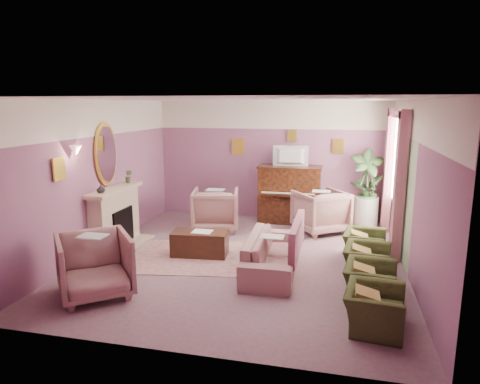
% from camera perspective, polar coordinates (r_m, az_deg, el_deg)
% --- Properties ---
extents(floor, '(5.50, 6.00, 0.01)m').
position_cam_1_polar(floor, '(7.71, 0.41, -9.02)').
color(floor, '#78565F').
rests_on(floor, ground).
extents(ceiling, '(5.50, 6.00, 0.01)m').
position_cam_1_polar(ceiling, '(7.22, 0.45, 12.27)').
color(ceiling, white).
rests_on(ceiling, wall_back).
extents(wall_back, '(5.50, 0.02, 2.80)m').
position_cam_1_polar(wall_back, '(10.25, 4.13, 4.20)').
color(wall_back, '#714A6F').
rests_on(wall_back, floor).
extents(wall_front, '(5.50, 0.02, 2.80)m').
position_cam_1_polar(wall_front, '(4.54, -7.98, -5.39)').
color(wall_front, '#714A6F').
rests_on(wall_front, floor).
extents(wall_left, '(0.02, 6.00, 2.80)m').
position_cam_1_polar(wall_left, '(8.37, -18.27, 1.97)').
color(wall_left, '#714A6F').
rests_on(wall_left, floor).
extents(wall_right, '(0.02, 6.00, 2.80)m').
position_cam_1_polar(wall_right, '(7.26, 22.13, 0.29)').
color(wall_right, '#714A6F').
rests_on(wall_right, floor).
extents(picture_rail_band, '(5.50, 0.01, 0.65)m').
position_cam_1_polar(picture_rail_band, '(10.16, 4.21, 10.22)').
color(picture_rail_band, silver).
rests_on(picture_rail_band, wall_back).
extents(stripe_panel, '(0.01, 3.00, 2.15)m').
position_cam_1_polar(stripe_panel, '(8.58, 20.57, -0.18)').
color(stripe_panel, '#A9C295').
rests_on(stripe_panel, wall_right).
extents(fireplace_surround, '(0.30, 1.40, 1.10)m').
position_cam_1_polar(fireplace_surround, '(8.63, -16.32, -3.40)').
color(fireplace_surround, tan).
rests_on(fireplace_surround, floor).
extents(fireplace_inset, '(0.18, 0.72, 0.68)m').
position_cam_1_polar(fireplace_inset, '(8.63, -15.68, -4.42)').
color(fireplace_inset, black).
rests_on(fireplace_inset, floor).
extents(fire_ember, '(0.06, 0.54, 0.10)m').
position_cam_1_polar(fire_ember, '(8.66, -15.38, -5.58)').
color(fire_ember, orange).
rests_on(fire_ember, floor).
extents(mantel_shelf, '(0.40, 1.55, 0.07)m').
position_cam_1_polar(mantel_shelf, '(8.49, -16.36, 0.30)').
color(mantel_shelf, tan).
rests_on(mantel_shelf, fireplace_surround).
extents(hearth, '(0.55, 1.50, 0.02)m').
position_cam_1_polar(hearth, '(8.69, -14.96, -6.93)').
color(hearth, tan).
rests_on(hearth, floor).
extents(mirror_frame, '(0.04, 0.72, 1.20)m').
position_cam_1_polar(mirror_frame, '(8.46, -17.45, 4.86)').
color(mirror_frame, gold).
rests_on(mirror_frame, wall_left).
extents(mirror_glass, '(0.01, 0.60, 1.06)m').
position_cam_1_polar(mirror_glass, '(8.45, -17.30, 4.86)').
color(mirror_glass, silver).
rests_on(mirror_glass, wall_left).
extents(sconce_shade, '(0.20, 0.20, 0.16)m').
position_cam_1_polar(sconce_shade, '(7.52, -21.05, 5.22)').
color(sconce_shade, '#FFA49F').
rests_on(sconce_shade, wall_left).
extents(piano, '(1.40, 0.60, 1.30)m').
position_cam_1_polar(piano, '(10.00, 6.61, -0.40)').
color(piano, '#37190C').
rests_on(piano, floor).
extents(piano_keyshelf, '(1.30, 0.12, 0.06)m').
position_cam_1_polar(piano_keyshelf, '(9.64, 6.38, -0.41)').
color(piano_keyshelf, '#37190C').
rests_on(piano_keyshelf, piano).
extents(piano_keys, '(1.20, 0.08, 0.02)m').
position_cam_1_polar(piano_keys, '(9.63, 6.39, -0.18)').
color(piano_keys, white).
rests_on(piano_keys, piano).
extents(piano_top, '(1.45, 0.65, 0.04)m').
position_cam_1_polar(piano_top, '(9.88, 6.70, 3.35)').
color(piano_top, '#37190C').
rests_on(piano_top, piano).
extents(television, '(0.80, 0.12, 0.48)m').
position_cam_1_polar(television, '(9.79, 6.71, 4.99)').
color(television, black).
rests_on(television, piano).
extents(print_back_left, '(0.30, 0.03, 0.38)m').
position_cam_1_polar(print_back_left, '(10.33, -0.29, 6.07)').
color(print_back_left, gold).
rests_on(print_back_left, wall_back).
extents(print_back_right, '(0.26, 0.03, 0.34)m').
position_cam_1_polar(print_back_right, '(10.04, 12.94, 5.97)').
color(print_back_right, gold).
rests_on(print_back_right, wall_back).
extents(print_back_mid, '(0.22, 0.03, 0.26)m').
position_cam_1_polar(print_back_mid, '(10.08, 6.98, 7.45)').
color(print_back_mid, gold).
rests_on(print_back_mid, wall_back).
extents(print_left_wall, '(0.03, 0.28, 0.36)m').
position_cam_1_polar(print_left_wall, '(7.32, -23.01, 2.85)').
color(print_left_wall, gold).
rests_on(print_left_wall, wall_left).
extents(window_blind, '(0.03, 1.40, 1.80)m').
position_cam_1_polar(window_blind, '(8.72, 20.44, 4.19)').
color(window_blind, silver).
rests_on(window_blind, wall_right).
extents(curtain_left, '(0.16, 0.34, 2.60)m').
position_cam_1_polar(curtain_left, '(7.87, 20.46, 0.50)').
color(curtain_left, '#9E5264').
rests_on(curtain_left, floor).
extents(curtain_right, '(0.16, 0.34, 2.60)m').
position_cam_1_polar(curtain_right, '(9.67, 19.14, 2.54)').
color(curtain_right, '#9E5264').
rests_on(curtain_right, floor).
extents(pelmet, '(0.16, 2.20, 0.16)m').
position_cam_1_polar(pelmet, '(8.65, 20.31, 9.87)').
color(pelmet, '#9E5264').
rests_on(pelmet, wall_right).
extents(mantel_plant, '(0.16, 0.16, 0.28)m').
position_cam_1_polar(mantel_plant, '(8.93, -14.65, 2.04)').
color(mantel_plant, '#2B4823').
rests_on(mantel_plant, mantel_shelf).
extents(mantel_vase, '(0.16, 0.16, 0.16)m').
position_cam_1_polar(mantel_vase, '(8.05, -18.08, 0.38)').
color(mantel_vase, silver).
rests_on(mantel_vase, mantel_shelf).
extents(area_rug, '(2.76, 2.18, 0.01)m').
position_cam_1_polar(area_rug, '(7.88, -5.34, -8.57)').
color(area_rug, '#A77270').
rests_on(area_rug, floor).
extents(coffee_table, '(1.04, 0.60, 0.45)m').
position_cam_1_polar(coffee_table, '(7.89, -5.37, -6.85)').
color(coffee_table, '#371E11').
rests_on(coffee_table, floor).
extents(table_paper, '(0.35, 0.28, 0.01)m').
position_cam_1_polar(table_paper, '(7.81, -5.05, -5.27)').
color(table_paper, white).
rests_on(table_paper, coffee_table).
extents(sofa, '(0.68, 2.04, 0.82)m').
position_cam_1_polar(sofa, '(7.14, 4.32, -7.26)').
color(sofa, '#A1746F').
rests_on(sofa, floor).
extents(sofa_throw, '(0.10, 1.55, 0.57)m').
position_cam_1_polar(sofa_throw, '(7.04, 7.58, -6.01)').
color(sofa_throw, '#9E5264').
rests_on(sofa_throw, sofa).
extents(floral_armchair_left, '(0.97, 0.97, 1.01)m').
position_cam_1_polar(floral_armchair_left, '(9.38, -3.29, -2.05)').
color(floral_armchair_left, '#A1746F').
rests_on(floral_armchair_left, floor).
extents(floral_armchair_right, '(0.97, 0.97, 1.01)m').
position_cam_1_polar(floral_armchair_right, '(9.37, 10.70, -2.26)').
color(floral_armchair_right, '#A1746F').
rests_on(floral_armchair_right, floor).
extents(floral_armchair_front, '(0.97, 0.97, 1.01)m').
position_cam_1_polar(floral_armchair_front, '(6.52, -18.83, -8.87)').
color(floral_armchair_front, '#A1746F').
rests_on(floral_armchair_front, floor).
extents(olive_chair_a, '(0.56, 0.80, 0.69)m').
position_cam_1_polar(olive_chair_a, '(5.64, 17.53, -13.84)').
color(olive_chair_a, '#383E1B').
rests_on(olive_chair_a, floor).
extents(olive_chair_b, '(0.56, 0.80, 0.69)m').
position_cam_1_polar(olive_chair_b, '(6.39, 17.00, -10.71)').
color(olive_chair_b, '#383E1B').
rests_on(olive_chair_b, floor).
extents(olive_chair_c, '(0.56, 0.80, 0.69)m').
position_cam_1_polar(olive_chair_c, '(7.15, 16.59, -8.25)').
color(olive_chair_c, '#383E1B').
rests_on(olive_chair_c, floor).
extents(olive_chair_d, '(0.56, 0.80, 0.69)m').
position_cam_1_polar(olive_chair_d, '(7.93, 16.26, -6.27)').
color(olive_chair_d, '#383E1B').
rests_on(olive_chair_d, floor).
extents(side_table, '(0.52, 0.52, 0.70)m').
position_cam_1_polar(side_table, '(9.97, 16.44, -2.60)').
color(side_table, silver).
rests_on(side_table, floor).
extents(side_plant_big, '(0.30, 0.30, 0.34)m').
position_cam_1_polar(side_plant_big, '(9.86, 16.61, 0.33)').
color(side_plant_big, '#2B4823').
rests_on(side_plant_big, side_table).
extents(side_plant_small, '(0.16, 0.16, 0.28)m').
position_cam_1_polar(side_plant_small, '(9.78, 17.33, 0.01)').
color(side_plant_small, '#2B4823').
rests_on(side_plant_small, side_table).
extents(palm_pot, '(0.34, 0.34, 0.34)m').
position_cam_1_polar(palm_pot, '(9.98, 16.26, -3.64)').
color(palm_pot, brown).
rests_on(palm_pot, floor).
extents(palm_plant, '(0.76, 0.76, 1.44)m').
position_cam_1_polar(palm_plant, '(9.79, 16.56, 1.39)').
color(palm_plant, '#2B4823').
rests_on(palm_plant, palm_pot).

